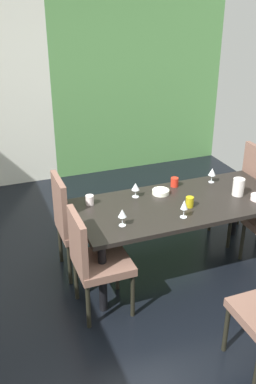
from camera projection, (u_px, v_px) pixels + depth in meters
name	position (u px, v px, depth m)	size (l,w,h in m)	color
ground_plane	(112.00, 306.00, 3.72)	(5.44, 5.94, 0.02)	black
garden_window_panel	(139.00, 71.00, 6.02)	(2.55, 0.10, 2.83)	#548D4A
dining_table	(180.00, 210.00, 3.96)	(1.94, 0.87, 0.71)	black
chair_left_far	(74.00, 221.00, 3.95)	(0.45, 0.44, 0.99)	brown
chair_right_far	(245.00, 189.00, 4.56)	(0.44, 0.44, 1.01)	brown
chair_left_near	(93.00, 258.00, 3.45)	(0.45, 0.44, 0.94)	brown
wine_glass_rear	(136.00, 187.00, 3.99)	(0.07, 0.07, 0.14)	silver
wine_glass_near_shelf	(184.00, 205.00, 3.63)	(0.06, 0.06, 0.16)	silver
wine_glass_right	(212.00, 172.00, 4.28)	(0.07, 0.07, 0.15)	silver
wine_glass_left	(122.00, 214.00, 3.50)	(0.07, 0.07, 0.15)	silver
serving_bowl_corner	(161.00, 192.00, 4.08)	(0.16, 0.16, 0.04)	white
cup_front	(175.00, 182.00, 4.22)	(0.08, 0.08, 0.09)	red
cup_east	(89.00, 200.00, 3.87)	(0.07, 0.07, 0.09)	silver
cup_near_window	(190.00, 202.00, 3.83)	(0.07, 0.07, 0.10)	#A89514
pitcher_north	(239.00, 187.00, 4.03)	(0.12, 0.11, 0.17)	silver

